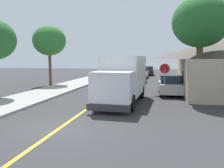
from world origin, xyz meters
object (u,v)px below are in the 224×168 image
object	(u,v)px
parked_van_across	(170,85)
street_tree_down_block	(49,41)
street_tree_far_side	(201,22)
parked_car_furthest	(149,71)
parked_car_far	(142,73)
box_truck	(123,77)
stop_sign	(165,74)
parked_car_near	(132,81)
parked_car_mid	(138,76)

from	to	relation	value
parked_van_across	street_tree_down_block	size ratio (longest dim) A/B	0.66
street_tree_far_side	parked_van_across	bearing A→B (deg)	123.31
parked_car_furthest	street_tree_down_block	world-z (taller)	street_tree_down_block
street_tree_down_block	street_tree_far_side	bearing A→B (deg)	-26.04
parked_car_far	street_tree_far_side	world-z (taller)	street_tree_far_side
parked_van_across	street_tree_down_block	xyz separation A→B (m)	(-13.06, 4.51, 4.24)
box_truck	street_tree_far_side	distance (m)	6.60
parked_van_across	stop_sign	bearing A→B (deg)	-111.34
parked_car_far	stop_sign	distance (m)	18.21
parked_car_near	parked_car_far	distance (m)	13.73
parked_van_across	stop_sign	world-z (taller)	stop_sign
parked_car_furthest	parked_car_near	bearing A→B (deg)	-92.36
box_truck	street_tree_down_block	bearing A→B (deg)	137.52
box_truck	parked_car_furthest	world-z (taller)	box_truck
parked_car_mid	stop_sign	xyz separation A→B (m)	(3.04, -11.36, 1.06)
box_truck	parked_car_far	distance (m)	21.01
parked_car_furthest	stop_sign	bearing A→B (deg)	-84.80
parked_car_mid	street_tree_down_block	bearing A→B (deg)	-149.74
parked_van_across	parked_car_far	bearing A→B (deg)	101.96
parked_car_near	street_tree_far_side	world-z (taller)	street_tree_far_side
parked_car_far	street_tree_down_block	distance (m)	15.99
parked_car_far	street_tree_far_side	xyz separation A→B (m)	(5.33, -19.38, 4.73)
parked_car_near	parked_van_across	size ratio (longest dim) A/B	1.00
parked_van_across	street_tree_down_block	world-z (taller)	street_tree_down_block
box_truck	parked_car_furthest	size ratio (longest dim) A/B	1.66
parked_car_far	parked_car_near	bearing A→B (deg)	-90.09
parked_car_far	street_tree_down_block	xyz separation A→B (m)	(-9.54, -12.12, 4.24)
parked_car_mid	street_tree_far_side	xyz separation A→B (m)	(5.36, -12.81, 4.73)
parked_car_near	parked_car_furthest	distance (m)	20.09
parked_car_furthest	parked_van_across	world-z (taller)	same
parked_car_furthest	parked_van_across	xyz separation A→B (m)	(2.72, -22.98, 0.00)
street_tree_far_side	street_tree_down_block	distance (m)	16.55
parked_car_mid	box_truck	bearing A→B (deg)	-89.32
box_truck	street_tree_down_block	world-z (taller)	street_tree_down_block
parked_car_mid	stop_sign	distance (m)	11.81
parked_car_furthest	street_tree_far_side	bearing A→B (deg)	-80.03
parked_car_furthest	parked_car_far	bearing A→B (deg)	-97.25
parked_car_furthest	street_tree_far_side	xyz separation A→B (m)	(4.52, -25.73, 4.73)
box_truck	parked_van_across	world-z (taller)	box_truck
parked_car_furthest	street_tree_down_block	bearing A→B (deg)	-119.25
parked_car_mid	parked_van_across	bearing A→B (deg)	-70.58
box_truck	parked_van_across	size ratio (longest dim) A/B	1.64
parked_car_near	parked_car_mid	xyz separation A→B (m)	(-0.00, 7.16, 0.00)
parked_car_near	street_tree_down_block	world-z (taller)	street_tree_down_block
parked_van_across	stop_sign	distance (m)	1.75
parked_car_far	parked_van_across	xyz separation A→B (m)	(3.52, -16.63, 0.00)
parked_car_far	parked_car_furthest	bearing A→B (deg)	82.75
parked_car_mid	parked_car_near	bearing A→B (deg)	-89.97
parked_car_near	parked_car_furthest	size ratio (longest dim) A/B	1.01
box_truck	parked_car_mid	world-z (taller)	box_truck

